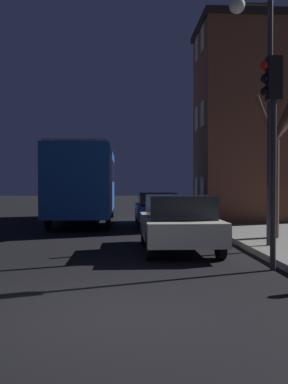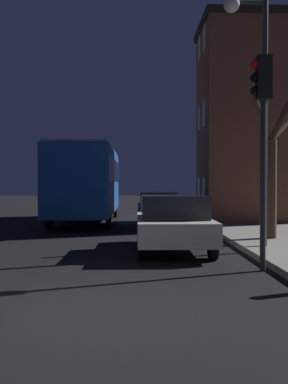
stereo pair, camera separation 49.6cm
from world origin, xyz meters
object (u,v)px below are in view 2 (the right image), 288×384
Objects in this scene: traffic_light at (262,117)px; car_near_lane at (173,222)px; bare_tree at (274,165)px; bus at (87,178)px; streetlamp at (252,75)px; car_mid_lane at (158,208)px.

traffic_light is 1.07× the size of car_near_lane.
bus is at bearing 131.95° from bare_tree.
streetlamp is 2.99m from traffic_light.
bus reaches higher than car_mid_lane.
car_near_lane is (-2.10, 0.07, -3.88)m from streetlamp.
car_mid_lane is (-0.03, 7.30, -0.03)m from car_near_lane.
bus is 2.20× the size of car_near_lane.
bare_tree is 1.08× the size of car_near_lane.
bare_tree is (1.13, 1.63, -2.31)m from streetlamp.
streetlamp is 1.48× the size of bare_tree.
streetlamp is 0.73× the size of bus.
car_near_lane is 7.30m from car_mid_lane.
car_near_lane is at bearing 178.02° from streetlamp.
bus is 1.97× the size of car_mid_lane.
streetlamp is 1.49× the size of traffic_light.
bus is 3.81m from car_mid_lane.
bus is 9.47m from car_near_lane.
car_mid_lane is (3.25, -1.49, -1.31)m from bus.
car_mid_lane is at bearing 119.57° from bare_tree.
streetlamp is at bearing -124.71° from bare_tree.
traffic_light is 12.46m from bus.
bare_tree is 0.97× the size of car_mid_lane.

